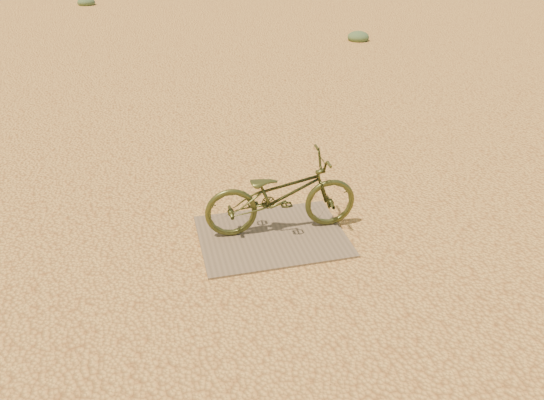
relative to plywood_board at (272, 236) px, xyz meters
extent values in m
plane|color=#E5B45A|center=(0.17, -0.22, -0.01)|extent=(120.00, 120.00, 0.00)
cube|color=#705F49|center=(0.00, 0.00, 0.00)|extent=(1.44, 1.10, 0.02)
imported|color=#3F461E|center=(0.12, 0.09, 0.41)|extent=(1.54, 0.58, 0.80)
ellipsoid|color=#57724B|center=(4.23, 8.17, -0.01)|extent=(0.53, 0.53, 0.29)
ellipsoid|color=#57724B|center=(-2.62, 15.48, -0.01)|extent=(0.58, 0.58, 0.32)
camera|label=1|loc=(-1.08, -4.34, 2.89)|focal=35.00mm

